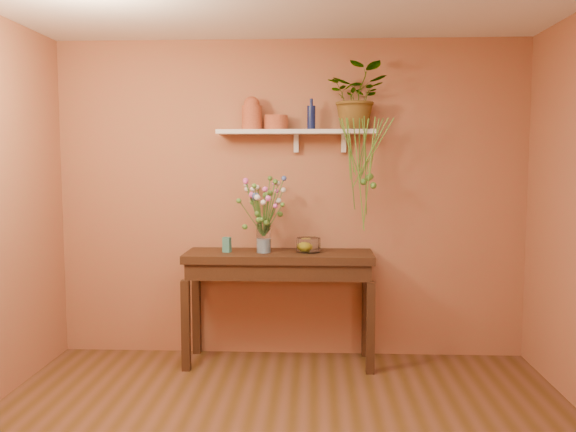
# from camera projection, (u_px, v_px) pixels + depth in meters

# --- Properties ---
(room) EXTENTS (4.04, 4.04, 2.70)m
(room) POSITION_uv_depth(u_px,v_px,m) (274.00, 225.00, 3.09)
(room) COLOR brown
(room) RESTS_ON ground
(sideboard) EXTENTS (1.54, 0.49, 0.93)m
(sideboard) POSITION_uv_depth(u_px,v_px,m) (279.00, 269.00, 4.87)
(sideboard) COLOR #3B2414
(sideboard) RESTS_ON ground
(wall_shelf) EXTENTS (1.30, 0.24, 0.19)m
(wall_shelf) POSITION_uv_depth(u_px,v_px,m) (297.00, 133.00, 4.90)
(wall_shelf) COLOR white
(wall_shelf) RESTS_ON room
(terracotta_jug) EXTENTS (0.20, 0.20, 0.27)m
(terracotta_jug) POSITION_uv_depth(u_px,v_px,m) (252.00, 114.00, 4.89)
(terracotta_jug) COLOR #BB5332
(terracotta_jug) RESTS_ON wall_shelf
(terracotta_pot) EXTENTS (0.26, 0.26, 0.12)m
(terracotta_pot) POSITION_uv_depth(u_px,v_px,m) (276.00, 123.00, 4.92)
(terracotta_pot) COLOR #BB5332
(terracotta_pot) RESTS_ON wall_shelf
(blue_bottle) EXTENTS (0.09, 0.09, 0.25)m
(blue_bottle) POSITION_uv_depth(u_px,v_px,m) (311.00, 117.00, 4.87)
(blue_bottle) COLOR #0F1844
(blue_bottle) RESTS_ON wall_shelf
(spider_plant) EXTENTS (0.54, 0.48, 0.53)m
(spider_plant) POSITION_uv_depth(u_px,v_px,m) (358.00, 97.00, 4.86)
(spider_plant) COLOR #457629
(spider_plant) RESTS_ON wall_shelf
(plant_fronds) EXTENTS (0.44, 0.38, 0.91)m
(plant_fronds) POSITION_uv_depth(u_px,v_px,m) (365.00, 168.00, 4.76)
(plant_fronds) COLOR #457629
(plant_fronds) RESTS_ON wall_shelf
(glass_vase) EXTENTS (0.12, 0.12, 0.24)m
(glass_vase) POSITION_uv_depth(u_px,v_px,m) (264.00, 240.00, 4.84)
(glass_vase) COLOR white
(glass_vase) RESTS_ON sideboard
(bouquet) EXTENTS (0.40, 0.53, 0.49)m
(bouquet) POSITION_uv_depth(u_px,v_px,m) (263.00, 200.00, 4.80)
(bouquet) COLOR #386B28
(bouquet) RESTS_ON glass_vase
(glass_bowl) EXTENTS (0.20, 0.20, 0.12)m
(glass_bowl) POSITION_uv_depth(u_px,v_px,m) (308.00, 246.00, 4.86)
(glass_bowl) COLOR white
(glass_bowl) RESTS_ON sideboard
(lemon) EXTENTS (0.08, 0.08, 0.08)m
(lemon) POSITION_uv_depth(u_px,v_px,m) (306.00, 246.00, 4.88)
(lemon) COLOR yellow
(lemon) RESTS_ON glass_bowl
(carton) EXTENTS (0.07, 0.06, 0.12)m
(carton) POSITION_uv_depth(u_px,v_px,m) (227.00, 245.00, 4.86)
(carton) COLOR #26607F
(carton) RESTS_ON sideboard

